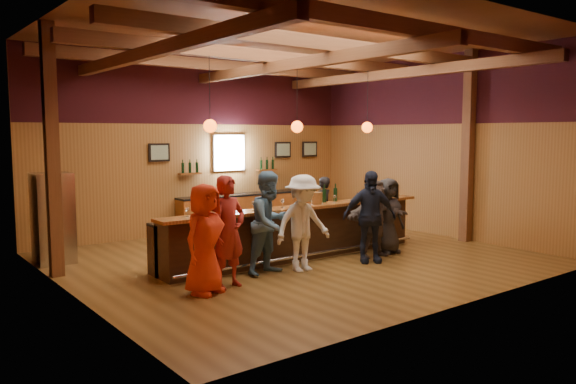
% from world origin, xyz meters
% --- Properties ---
extents(room, '(9.04, 9.00, 4.52)m').
position_xyz_m(room, '(0.00, 0.06, 3.21)').
color(room, brown).
rests_on(room, ground).
extents(bar_counter, '(6.30, 1.07, 1.11)m').
position_xyz_m(bar_counter, '(0.02, 0.15, 0.52)').
color(bar_counter, black).
rests_on(bar_counter, ground).
extents(back_bar_cabinet, '(4.00, 0.52, 0.95)m').
position_xyz_m(back_bar_cabinet, '(1.20, 3.72, 0.48)').
color(back_bar_cabinet, brown).
rests_on(back_bar_cabinet, ground).
extents(window, '(0.95, 0.09, 0.95)m').
position_xyz_m(window, '(0.80, 3.95, 2.05)').
color(window, silver).
rests_on(window, room).
extents(framed_pictures, '(5.35, 0.05, 0.45)m').
position_xyz_m(framed_pictures, '(1.67, 3.94, 2.10)').
color(framed_pictures, black).
rests_on(framed_pictures, room).
extents(wine_shelves, '(3.00, 0.18, 0.30)m').
position_xyz_m(wine_shelves, '(0.80, 3.88, 1.62)').
color(wine_shelves, brown).
rests_on(wine_shelves, room).
extents(pendant_lights, '(4.24, 0.24, 1.37)m').
position_xyz_m(pendant_lights, '(0.00, 0.00, 2.71)').
color(pendant_lights, black).
rests_on(pendant_lights, room).
extents(stainless_fridge, '(0.70, 0.70, 1.80)m').
position_xyz_m(stainless_fridge, '(-4.10, 2.60, 0.90)').
color(stainless_fridge, silver).
rests_on(stainless_fridge, ground).
extents(customer_orange, '(1.01, 0.83, 1.78)m').
position_xyz_m(customer_orange, '(-2.76, -1.13, 0.89)').
color(customer_orange, red).
rests_on(customer_orange, ground).
extents(customer_redvest, '(0.77, 0.59, 1.88)m').
position_xyz_m(customer_redvest, '(-2.27, -1.04, 0.94)').
color(customer_redvest, maroon).
rests_on(customer_redvest, ground).
extents(customer_denim, '(1.04, 0.88, 1.89)m').
position_xyz_m(customer_denim, '(-1.18, -0.70, 0.95)').
color(customer_denim, teal).
rests_on(customer_denim, ground).
extents(customer_white, '(1.20, 0.73, 1.81)m').
position_xyz_m(customer_white, '(-0.59, -0.93, 0.90)').
color(customer_white, white).
rests_on(customer_white, ground).
extents(customer_navy, '(1.16, 0.91, 1.84)m').
position_xyz_m(customer_navy, '(0.93, -1.16, 0.92)').
color(customer_navy, '#1A2135').
rests_on(customer_navy, ground).
extents(customer_brown, '(1.57, 0.69, 1.64)m').
position_xyz_m(customer_brown, '(1.37, -0.86, 0.82)').
color(customer_brown, '#574B45').
rests_on(customer_brown, ground).
extents(customer_dark, '(0.81, 0.54, 1.62)m').
position_xyz_m(customer_dark, '(1.86, -0.80, 0.81)').
color(customer_dark, '#262528').
rests_on(customer_dark, ground).
extents(bartender, '(0.62, 0.47, 1.54)m').
position_xyz_m(bartender, '(1.69, 1.15, 0.77)').
color(bartender, black).
rests_on(bartender, ground).
extents(ice_bucket, '(0.23, 0.23, 0.25)m').
position_xyz_m(ice_bucket, '(0.41, -0.15, 1.23)').
color(ice_bucket, brown).
rests_on(ice_bucket, bar_counter).
extents(bottle_a, '(0.08, 0.08, 0.38)m').
position_xyz_m(bottle_a, '(0.73, -0.02, 1.26)').
color(bottle_a, black).
rests_on(bottle_a, bar_counter).
extents(bottle_b, '(0.08, 0.08, 0.39)m').
position_xyz_m(bottle_b, '(1.04, -0.02, 1.26)').
color(bottle_b, black).
rests_on(bottle_b, bar_counter).
extents(glass_a, '(0.07, 0.07, 0.17)m').
position_xyz_m(glass_a, '(-2.55, -0.11, 1.23)').
color(glass_a, silver).
rests_on(glass_a, bar_counter).
extents(glass_b, '(0.09, 0.09, 0.20)m').
position_xyz_m(glass_b, '(-2.05, -0.16, 1.25)').
color(glass_b, silver).
rests_on(glass_b, bar_counter).
extents(glass_c, '(0.08, 0.08, 0.18)m').
position_xyz_m(glass_c, '(-1.55, -0.17, 1.24)').
color(glass_c, silver).
rests_on(glass_c, bar_counter).
extents(glass_d, '(0.08, 0.08, 0.19)m').
position_xyz_m(glass_d, '(-1.20, -0.20, 1.24)').
color(glass_d, silver).
rests_on(glass_d, bar_counter).
extents(glass_e, '(0.08, 0.08, 0.17)m').
position_xyz_m(glass_e, '(-0.48, -0.15, 1.23)').
color(glass_e, silver).
rests_on(glass_e, bar_counter).
extents(glass_f, '(0.07, 0.07, 0.16)m').
position_xyz_m(glass_f, '(0.90, -0.15, 1.22)').
color(glass_f, silver).
rests_on(glass_f, bar_counter).
extents(glass_g, '(0.07, 0.07, 0.16)m').
position_xyz_m(glass_g, '(1.63, -0.10, 1.23)').
color(glass_g, silver).
rests_on(glass_g, bar_counter).
extents(glass_h, '(0.08, 0.08, 0.18)m').
position_xyz_m(glass_h, '(1.96, -0.24, 1.24)').
color(glass_h, silver).
rests_on(glass_h, bar_counter).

